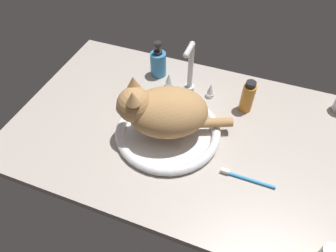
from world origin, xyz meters
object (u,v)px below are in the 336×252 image
at_px(faucet, 190,75).
at_px(cat, 161,111).
at_px(sink_basin, 168,131).
at_px(amber_bottle, 248,97).
at_px(soap_pump_bottle, 158,63).
at_px(toothbrush, 246,178).

xyz_separation_m(faucet, cat, (-0.02, -0.24, 0.03)).
distance_m(sink_basin, amber_bottle, 0.31).
bearing_deg(amber_bottle, cat, -137.71).
bearing_deg(sink_basin, soap_pump_bottle, 117.50).
bearing_deg(cat, amber_bottle, 42.29).
bearing_deg(faucet, amber_bottle, -4.03).
bearing_deg(soap_pump_bottle, faucet, -22.23).
height_order(sink_basin, soap_pump_bottle, soap_pump_bottle).
distance_m(faucet, cat, 0.24).
height_order(amber_bottle, toothbrush, amber_bottle).
xyz_separation_m(cat, amber_bottle, (0.25, 0.22, -0.05)).
bearing_deg(soap_pump_bottle, sink_basin, -62.50).
bearing_deg(toothbrush, amber_bottle, 101.83).
xyz_separation_m(faucet, toothbrush, (0.29, -0.32, -0.08)).
height_order(faucet, toothbrush, faucet).
bearing_deg(amber_bottle, faucet, 175.97).
bearing_deg(soap_pump_bottle, amber_bottle, -11.69).
bearing_deg(faucet, soap_pump_bottle, 157.77).
relative_size(cat, soap_pump_bottle, 2.40).
height_order(sink_basin, toothbrush, sink_basin).
xyz_separation_m(cat, toothbrush, (0.31, -0.08, -0.11)).
distance_m(sink_basin, toothbrush, 0.30).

